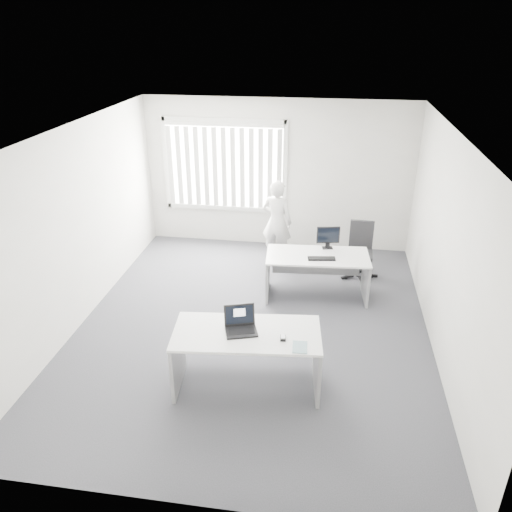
# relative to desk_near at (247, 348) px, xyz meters

# --- Properties ---
(ground) EXTENTS (6.00, 6.00, 0.00)m
(ground) POSITION_rel_desk_near_xyz_m (-0.13, 1.28, -0.56)
(ground) COLOR #4F4F56
(ground) RESTS_ON ground
(wall_back) EXTENTS (5.00, 0.02, 2.80)m
(wall_back) POSITION_rel_desk_near_xyz_m (-0.13, 4.28, 0.84)
(wall_back) COLOR beige
(wall_back) RESTS_ON ground
(wall_front) EXTENTS (5.00, 0.02, 2.80)m
(wall_front) POSITION_rel_desk_near_xyz_m (-0.13, -1.72, 0.84)
(wall_front) COLOR beige
(wall_front) RESTS_ON ground
(wall_left) EXTENTS (0.02, 6.00, 2.80)m
(wall_left) POSITION_rel_desk_near_xyz_m (-2.63, 1.28, 0.84)
(wall_left) COLOR beige
(wall_left) RESTS_ON ground
(wall_right) EXTENTS (0.02, 6.00, 2.80)m
(wall_right) POSITION_rel_desk_near_xyz_m (2.37, 1.28, 0.84)
(wall_right) COLOR beige
(wall_right) RESTS_ON ground
(ceiling) EXTENTS (5.00, 6.00, 0.02)m
(ceiling) POSITION_rel_desk_near_xyz_m (-0.13, 1.28, 2.24)
(ceiling) COLOR white
(ceiling) RESTS_ON wall_back
(window) EXTENTS (2.32, 0.06, 1.76)m
(window) POSITION_rel_desk_near_xyz_m (-1.13, 4.24, 0.99)
(window) COLOR silver
(window) RESTS_ON wall_back
(blinds) EXTENTS (2.20, 0.10, 1.50)m
(blinds) POSITION_rel_desk_near_xyz_m (-1.13, 4.18, 0.96)
(blinds) COLOR silver
(blinds) RESTS_ON wall_back
(desk_near) EXTENTS (1.78, 0.97, 0.78)m
(desk_near) POSITION_rel_desk_near_xyz_m (0.00, 0.00, 0.00)
(desk_near) COLOR silver
(desk_near) RESTS_ON ground
(desk_far) EXTENTS (1.64, 0.86, 0.72)m
(desk_far) POSITION_rel_desk_near_xyz_m (0.73, 2.32, -0.04)
(desk_far) COLOR silver
(desk_far) RESTS_ON ground
(office_chair) EXTENTS (0.57, 0.57, 0.96)m
(office_chair) POSITION_rel_desk_near_xyz_m (1.43, 3.15, -0.26)
(office_chair) COLOR black
(office_chair) RESTS_ON ground
(person) EXTENTS (0.63, 0.48, 1.53)m
(person) POSITION_rel_desk_near_xyz_m (-0.05, 3.53, 0.20)
(person) COLOR silver
(person) RESTS_ON ground
(laptop) EXTENTS (0.44, 0.41, 0.28)m
(laptop) POSITION_rel_desk_near_xyz_m (-0.06, -0.02, 0.36)
(laptop) COLOR black
(laptop) RESTS_ON desk_near
(paper_sheet) EXTENTS (0.33, 0.25, 0.00)m
(paper_sheet) POSITION_rel_desk_near_xyz_m (0.36, -0.10, 0.22)
(paper_sheet) COLOR white
(paper_sheet) RESTS_ON desk_near
(mouse) EXTENTS (0.07, 0.11, 0.04)m
(mouse) POSITION_rel_desk_near_xyz_m (0.43, -0.08, 0.24)
(mouse) COLOR #B8B8BB
(mouse) RESTS_ON paper_sheet
(booklet) EXTENTS (0.17, 0.23, 0.01)m
(booklet) POSITION_rel_desk_near_xyz_m (0.63, -0.21, 0.22)
(booklet) COLOR silver
(booklet) RESTS_ON desk_near
(keyboard) EXTENTS (0.43, 0.19, 0.02)m
(keyboard) POSITION_rel_desk_near_xyz_m (0.79, 2.18, 0.17)
(keyboard) COLOR black
(keyboard) RESTS_ON desk_far
(monitor) EXTENTS (0.38, 0.18, 0.37)m
(monitor) POSITION_rel_desk_near_xyz_m (0.87, 2.61, 0.35)
(monitor) COLOR black
(monitor) RESTS_ON desk_far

